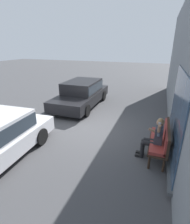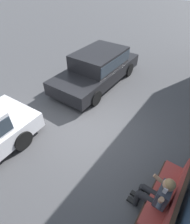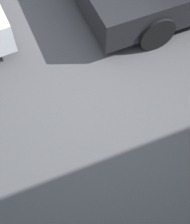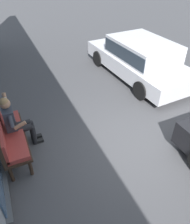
% 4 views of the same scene
% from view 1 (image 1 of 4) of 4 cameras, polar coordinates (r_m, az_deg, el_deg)
% --- Properties ---
extents(ground_plane, '(60.00, 60.00, 0.00)m').
position_cam_1_polar(ground_plane, '(7.54, -2.03, -5.27)').
color(ground_plane, '#424244').
extents(building_facade, '(18.00, 0.51, 5.16)m').
position_cam_1_polar(building_facade, '(6.32, 28.12, 11.63)').
color(building_facade, gray).
rests_on(building_facade, ground_plane).
extents(bench, '(1.73, 0.55, 1.04)m').
position_cam_1_polar(bench, '(5.89, 21.02, -8.23)').
color(bench, '#332319').
rests_on(bench, ground_plane).
extents(person_on_phone, '(0.73, 0.74, 1.37)m').
position_cam_1_polar(person_on_phone, '(5.64, 18.87, -7.81)').
color(person_on_phone, black).
rests_on(person_on_phone, ground_plane).
extents(parked_car_near, '(4.65, 2.05, 1.42)m').
position_cam_1_polar(parked_car_near, '(10.16, -4.31, 6.42)').
color(parked_car_near, black).
rests_on(parked_car_near, ground_plane).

